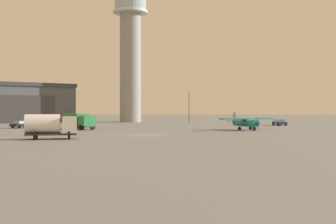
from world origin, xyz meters
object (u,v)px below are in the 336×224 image
Objects in this scene: airplane_teal at (245,122)px; car_blue at (279,122)px; truck_fuel_tanker_white at (51,125)px; car_black at (22,124)px; truck_box_green at (79,121)px; control_tower at (130,51)px; light_post_west at (189,104)px.

car_blue is at bearing 126.38° from airplane_teal.
truck_fuel_tanker_white is 32.19m from car_black.
truck_fuel_tanker_white reaches higher than truck_box_green.
control_tower is at bearing 74.07° from truck_fuel_tanker_white.
truck_box_green is at bearing -87.03° from car_black.
control_tower is 53.72m from airplane_teal.
light_post_west is at bearing -136.56° from car_blue.
control_tower is 68.34m from truck_fuel_tanker_white.
truck_box_green is at bearing -71.28° from car_blue.
airplane_teal is at bearing -34.41° from car_blue.
light_post_west reaches higher than truck_fuel_tanker_white.
car_black is 54.30m from car_blue.
truck_fuel_tanker_white is at bearing -127.56° from car_black.
airplane_teal is 29.37m from truck_box_green.
car_black is (-19.66, -35.62, -19.09)m from control_tower.
car_black is at bearing -118.90° from control_tower.
control_tower is at bearing -129.63° from car_blue.
truck_fuel_tanker_white is at bearing -76.80° from airplane_teal.
control_tower is 46.26m from truck_box_green.
car_black is at bearing -158.66° from truck_box_green.
airplane_teal is 42.25m from car_black.
airplane_teal is (21.36, -45.73, -18.41)m from control_tower.
car_black is (-41.02, 10.11, -0.67)m from airplane_teal.
truck_fuel_tanker_white is 57.06m from car_blue.
light_post_west is (35.28, 27.43, 4.29)m from car_black.
truck_box_green is (-29.10, 3.92, 0.18)m from airplane_teal.
airplane_teal is 23.17m from car_blue.
truck_fuel_tanker_white is 0.97× the size of truck_box_green.
truck_fuel_tanker_white is 1.39× the size of car_blue.
truck_box_green is at bearing -124.80° from light_post_west.
car_black and car_blue have the same top height.
truck_box_green is 1.44× the size of car_blue.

